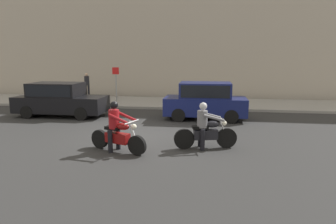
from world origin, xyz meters
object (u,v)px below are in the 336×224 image
at_px(parked_sedan_black, 60,99).
at_px(street_sign_post, 116,80).
at_px(parked_hatchback_navy, 205,100).
at_px(motorcycle_with_rider_crimson, 117,131).
at_px(pedestrian_bystander, 87,84).
at_px(motorcycle_with_rider_gray, 205,130).

relative_size(parked_sedan_black, street_sign_post, 2.03).
bearing_deg(parked_sedan_black, street_sign_post, 71.02).
distance_m(parked_hatchback_navy, parked_sedan_black, 7.39).
relative_size(motorcycle_with_rider_crimson, parked_sedan_black, 0.45).
relative_size(parked_hatchback_navy, parked_sedan_black, 0.86).
height_order(street_sign_post, pedestrian_bystander, street_sign_post).
xyz_separation_m(parked_sedan_black, pedestrian_bystander, (-0.91, 5.51, 0.30)).
xyz_separation_m(motorcycle_with_rider_crimson, pedestrian_bystander, (-5.60, 10.65, 0.52)).
height_order(parked_sedan_black, pedestrian_bystander, pedestrian_bystander).
distance_m(parked_hatchback_navy, pedestrian_bystander, 9.80).
relative_size(parked_sedan_black, pedestrian_bystander, 2.56).
bearing_deg(parked_hatchback_navy, parked_sedan_black, -177.76).
bearing_deg(motorcycle_with_rider_gray, street_sign_post, 123.68).
distance_m(motorcycle_with_rider_gray, pedestrian_bystander, 13.00).
bearing_deg(street_sign_post, parked_sedan_black, -108.98).
relative_size(motorcycle_with_rider_crimson, motorcycle_with_rider_gray, 0.98).
relative_size(parked_hatchback_navy, street_sign_post, 1.75).
bearing_deg(motorcycle_with_rider_gray, pedestrian_bystander, 130.18).
relative_size(motorcycle_with_rider_crimson, parked_hatchback_navy, 0.52).
bearing_deg(motorcycle_with_rider_crimson, parked_hatchback_navy, 63.62).
relative_size(parked_hatchback_navy, pedestrian_bystander, 2.21).
relative_size(street_sign_post, pedestrian_bystander, 1.26).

